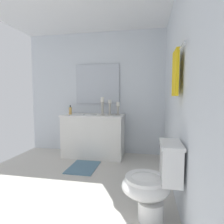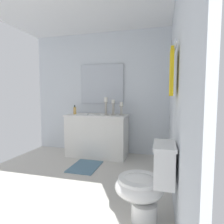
# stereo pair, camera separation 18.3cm
# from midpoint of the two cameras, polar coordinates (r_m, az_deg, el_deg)

# --- Properties ---
(floor) EXTENTS (3.04, 2.85, 0.02)m
(floor) POSITION_cam_midpoint_polar(r_m,az_deg,el_deg) (2.79, -12.30, -20.20)
(floor) COLOR beige
(floor) RESTS_ON ground
(wall_back) EXTENTS (3.04, 0.04, 2.45)m
(wall_back) POSITION_cam_midpoint_polar(r_m,az_deg,el_deg) (2.25, 21.43, 5.99)
(wall_back) COLOR silver
(wall_back) RESTS_ON ground
(wall_left) EXTENTS (0.04, 2.85, 2.45)m
(wall_left) POSITION_cam_midpoint_polar(r_m,az_deg,el_deg) (3.94, -2.43, 5.72)
(wall_left) COLOR silver
(wall_left) RESTS_ON ground
(vanity_cabinet) EXTENTS (0.58, 1.18, 0.81)m
(vanity_cabinet) POSITION_cam_midpoint_polar(r_m,az_deg,el_deg) (3.69, -3.01, -7.04)
(vanity_cabinet) COLOR white
(vanity_cabinet) RESTS_ON ground
(sink_basin) EXTENTS (0.40, 0.40, 0.24)m
(sink_basin) POSITION_cam_midpoint_polar(r_m,az_deg,el_deg) (3.63, -3.02, -1.39)
(sink_basin) COLOR white
(sink_basin) RESTS_ON vanity_cabinet
(mirror) EXTENTS (0.02, 0.91, 0.80)m
(mirror) POSITION_cam_midpoint_polar(r_m,az_deg,el_deg) (3.88, -1.79, 8.43)
(mirror) COLOR silver
(candle_holder_tall) EXTENTS (0.09, 0.09, 0.25)m
(candle_holder_tall) POSITION_cam_midpoint_polar(r_m,az_deg,el_deg) (3.52, 4.35, 1.15)
(candle_holder_tall) COLOR #B7B2A5
(candle_holder_tall) RESTS_ON vanity_cabinet
(candle_holder_short) EXTENTS (0.09, 0.09, 0.29)m
(candle_holder_short) POSITION_cam_midpoint_polar(r_m,az_deg,el_deg) (3.50, 1.87, 1.49)
(candle_holder_short) COLOR #B7B2A5
(candle_holder_short) RESTS_ON vanity_cabinet
(candle_holder_mid) EXTENTS (0.09, 0.09, 0.34)m
(candle_holder_mid) POSITION_cam_midpoint_polar(r_m,az_deg,el_deg) (3.52, -0.39, 1.98)
(candle_holder_mid) COLOR #B7B2A5
(candle_holder_mid) RESTS_ON vanity_cabinet
(soap_bottle) EXTENTS (0.06, 0.06, 0.18)m
(soap_bottle) POSITION_cam_midpoint_polar(r_m,az_deg,el_deg) (3.77, -9.90, 0.48)
(soap_bottle) COLOR #E5B259
(soap_bottle) RESTS_ON vanity_cabinet
(toilet) EXTENTS (0.39, 0.54, 0.75)m
(toilet) POSITION_cam_midpoint_polar(r_m,az_deg,el_deg) (1.88, 13.38, -20.47)
(toilet) COLOR white
(toilet) RESTS_ON ground
(towel_bar) EXTENTS (0.71, 0.02, 0.02)m
(towel_bar) POSITION_cam_midpoint_polar(r_m,az_deg,el_deg) (2.00, 20.98, 16.91)
(towel_bar) COLOR silver
(towel_near_vanity) EXTENTS (0.28, 0.03, 0.45)m
(towel_near_vanity) POSITION_cam_midpoint_polar(r_m,az_deg,el_deg) (1.97, 20.26, 11.13)
(towel_near_vanity) COLOR yellow
(towel_near_vanity) RESTS_ON towel_bar
(bath_mat) EXTENTS (0.60, 0.44, 0.02)m
(bath_mat) POSITION_cam_midpoint_polar(r_m,az_deg,el_deg) (3.24, -6.52, -16.15)
(bath_mat) COLOR slate
(bath_mat) RESTS_ON ground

